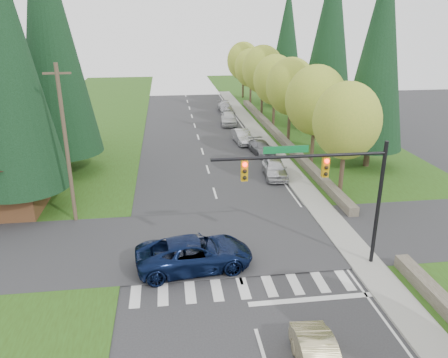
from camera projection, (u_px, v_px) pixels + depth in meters
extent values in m
plane|color=#28282B|center=(256.00, 331.00, 18.42)|extent=(120.00, 120.00, 0.00)
cube|color=#294312|center=(355.00, 166.00, 38.60)|extent=(14.00, 110.00, 0.06)
cube|color=#294312|center=(50.00, 180.00, 35.39)|extent=(14.00, 110.00, 0.06)
cube|color=#28282B|center=(229.00, 241.00, 25.86)|extent=(120.00, 8.00, 0.10)
cube|color=gray|center=(282.00, 162.00, 39.70)|extent=(1.80, 80.00, 0.13)
cube|color=gray|center=(273.00, 162.00, 39.59)|extent=(0.20, 80.00, 0.13)
cube|color=#4C4438|center=(279.00, 136.00, 47.24)|extent=(0.70, 40.00, 0.70)
cylinder|color=black|center=(378.00, 205.00, 22.31)|extent=(0.20, 0.20, 6.80)
cylinder|color=black|center=(300.00, 156.00, 20.80)|extent=(8.60, 0.16, 0.16)
cube|color=#0C662D|center=(286.00, 150.00, 20.64)|extent=(2.20, 0.04, 0.35)
cube|color=#BF8C0C|center=(325.00, 167.00, 21.17)|extent=(0.32, 0.24, 1.00)
sphere|color=#FF0C05|center=(327.00, 161.00, 20.92)|extent=(0.22, 0.22, 0.22)
cube|color=#BF8C0C|center=(244.00, 171.00, 20.68)|extent=(0.32, 0.24, 1.00)
sphere|color=#FF0C05|center=(245.00, 165.00, 20.43)|extent=(0.22, 0.22, 0.22)
cylinder|color=#473828|center=(66.00, 147.00, 26.66)|extent=(0.24, 0.24, 10.00)
cube|color=#473828|center=(57.00, 73.00, 25.12)|extent=(1.60, 0.10, 0.12)
cylinder|color=#38281C|center=(342.00, 164.00, 31.74)|extent=(0.32, 0.32, 4.76)
ellipsoid|color=olive|center=(347.00, 121.00, 30.62)|extent=(4.80, 4.80, 5.52)
cylinder|color=#38281C|center=(313.00, 138.00, 38.23)|extent=(0.32, 0.32, 4.93)
ellipsoid|color=olive|center=(316.00, 100.00, 37.06)|extent=(5.20, 5.20, 5.98)
cylinder|color=#38281C|center=(289.00, 120.00, 44.69)|extent=(0.32, 0.32, 5.04)
ellipsoid|color=olive|center=(291.00, 86.00, 43.50)|extent=(5.00, 5.00, 5.75)
cylinder|color=#38281C|center=(274.00, 108.00, 51.24)|extent=(0.32, 0.32, 4.82)
ellipsoid|color=olive|center=(275.00, 80.00, 50.10)|extent=(5.00, 5.00, 5.75)
cylinder|color=#38281C|center=(262.00, 97.00, 57.70)|extent=(0.32, 0.32, 5.15)
ellipsoid|color=olive|center=(263.00, 69.00, 56.48)|extent=(5.40, 5.40, 6.21)
cylinder|color=#38281C|center=(251.00, 90.00, 64.26)|extent=(0.32, 0.32, 4.70)
ellipsoid|color=olive|center=(251.00, 68.00, 63.15)|extent=(4.80, 4.80, 5.52)
cylinder|color=#38281C|center=(243.00, 82.00, 70.73)|extent=(0.32, 0.32, 4.98)
ellipsoid|color=olive|center=(243.00, 61.00, 69.55)|extent=(5.20, 5.20, 5.98)
cylinder|color=#38281C|center=(26.00, 197.00, 29.48)|extent=(0.50, 0.50, 2.00)
cone|color=black|center=(0.00, 46.00, 26.06)|extent=(6.12, 6.12, 18.00)
cylinder|color=#38281C|center=(0.00, 179.00, 32.82)|extent=(0.50, 0.50, 2.00)
cylinder|color=#38281C|center=(66.00, 161.00, 37.03)|extent=(0.50, 0.50, 2.00)
cone|color=black|center=(49.00, 33.00, 33.44)|extent=(6.46, 6.46, 19.00)
cylinder|color=#38281C|center=(57.00, 143.00, 42.36)|extent=(0.50, 0.50, 2.00)
cone|color=black|center=(43.00, 42.00, 39.12)|extent=(5.78, 5.78, 17.00)
cylinder|color=#38281C|center=(367.00, 156.00, 38.39)|extent=(0.50, 0.50, 2.00)
cone|color=black|center=(379.00, 52.00, 35.32)|extent=(5.44, 5.44, 16.00)
cylinder|color=#38281C|center=(323.00, 120.00, 51.52)|extent=(0.50, 0.50, 2.00)
cone|color=black|center=(330.00, 33.00, 48.11)|extent=(6.12, 6.12, 18.00)
cylinder|color=#38281C|center=(284.00, 100.00, 64.41)|extent=(0.50, 0.50, 2.00)
cone|color=black|center=(287.00, 41.00, 61.51)|extent=(5.10, 5.10, 15.00)
imported|color=#0A1536|center=(195.00, 253.00, 22.78)|extent=(6.36, 3.44, 1.69)
imported|color=silver|center=(275.00, 168.00, 35.95)|extent=(2.17, 4.57, 1.51)
imported|color=slate|center=(262.00, 148.00, 42.03)|extent=(2.26, 4.39, 1.22)
imported|color=#A9A9AE|center=(242.00, 137.00, 45.68)|extent=(1.80, 4.31, 1.39)
imported|color=silver|center=(229.00, 118.00, 53.48)|extent=(2.30, 4.71, 1.55)
imported|color=#A5A5AA|center=(225.00, 107.00, 60.78)|extent=(1.92, 4.52, 1.30)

